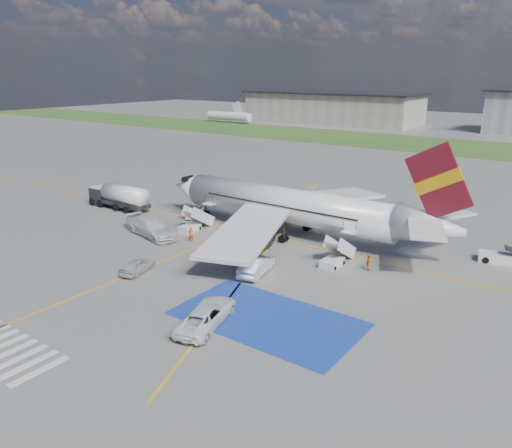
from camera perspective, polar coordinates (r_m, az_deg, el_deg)
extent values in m
plane|color=#60605E|center=(46.81, -6.03, -5.46)|extent=(400.00, 400.00, 0.00)
cube|color=#2D4C1E|center=(131.44, 23.00, 8.03)|extent=(400.00, 30.00, 0.01)
cube|color=gold|center=(55.68, 2.21, -1.61)|extent=(120.00, 0.20, 0.01)
cube|color=gold|center=(44.38, -19.69, -7.74)|extent=(0.20, 60.00, 0.01)
cube|color=gold|center=(55.68, 2.21, -1.61)|extent=(20.71, 56.45, 0.01)
cube|color=navy|center=(38.32, 1.30, -10.75)|extent=(14.00, 8.00, 0.01)
cube|color=silver|center=(37.93, -26.41, -13.04)|extent=(0.60, 4.00, 0.01)
cube|color=silver|center=(36.97, -25.50, -13.71)|extent=(0.60, 4.00, 0.01)
cube|color=silver|center=(36.03, -24.53, -14.42)|extent=(0.60, 4.00, 0.01)
cube|color=silver|center=(35.11, -23.51, -15.16)|extent=(0.60, 4.00, 0.01)
cube|color=gray|center=(182.93, 8.67, 12.98)|extent=(60.00, 22.00, 10.00)
cylinder|color=silver|center=(56.30, 3.38, 2.19)|extent=(26.00, 3.90, 3.90)
cone|color=silver|center=(65.34, -7.78, 4.18)|extent=(4.00, 3.90, 3.90)
cube|color=black|center=(64.71, -7.43, 5.02)|extent=(1.67, 1.90, 0.82)
cone|color=silver|center=(49.76, 19.29, -0.32)|extent=(6.50, 3.90, 3.90)
cube|color=silver|center=(49.22, -1.00, -0.73)|extent=(9.86, 15.95, 1.40)
cube|color=silver|center=(63.11, 8.32, 3.13)|extent=(9.86, 15.95, 1.40)
cylinder|color=#38383A|center=(52.43, 0.04, -1.20)|extent=(3.40, 2.10, 2.10)
cylinder|color=#38383A|center=(61.46, 6.17, 1.48)|extent=(3.40, 2.10, 2.10)
cube|color=#5D101A|center=(48.60, 20.13, 4.57)|extent=(6.62, 0.30, 7.45)
cube|color=#D1920B|center=(48.60, 20.13, 4.57)|extent=(4.36, 0.40, 3.08)
cube|color=silver|center=(46.45, 18.90, -0.60)|extent=(4.73, 5.95, 0.49)
cube|color=silver|center=(52.39, 21.03, 1.15)|extent=(4.73, 5.95, 0.49)
cube|color=black|center=(54.62, 2.28, 2.12)|extent=(19.50, 0.04, 0.18)
cube|color=black|center=(57.82, 4.44, 2.94)|extent=(19.50, 0.04, 0.18)
cube|color=silver|center=(59.25, -6.60, 0.92)|extent=(1.40, 3.73, 2.32)
cube|color=silver|center=(60.33, -5.42, 2.29)|extent=(1.40, 1.00, 0.12)
cylinder|color=black|center=(60.64, -5.93, 2.89)|extent=(0.06, 0.06, 1.10)
cylinder|color=black|center=(59.74, -4.93, 2.70)|extent=(0.06, 0.06, 1.10)
cube|color=silver|center=(58.46, -7.62, -0.47)|extent=(1.60, 2.40, 0.70)
cube|color=silver|center=(49.22, 9.57, -2.64)|extent=(1.40, 3.73, 2.32)
cube|color=silver|center=(50.51, 10.59, -0.92)|extent=(1.40, 1.00, 0.12)
cylinder|color=black|center=(50.63, 9.92, -0.18)|extent=(0.06, 0.06, 1.10)
cylinder|color=black|center=(50.07, 11.35, -0.46)|extent=(0.06, 0.06, 1.10)
cube|color=silver|center=(48.26, 8.64, -4.40)|extent=(1.60, 2.40, 0.70)
cube|color=black|center=(72.51, -17.21, 3.08)|extent=(2.43, 2.43, 2.42)
cylinder|color=silver|center=(68.52, -14.74, 3.26)|extent=(7.16, 2.47, 2.42)
cube|color=black|center=(68.81, -14.66, 2.29)|extent=(7.16, 2.47, 0.53)
cube|color=silver|center=(62.49, -7.07, 1.19)|extent=(2.30, 1.85, 1.40)
cube|color=black|center=(62.29, -7.10, 1.86)|extent=(2.17, 1.72, 0.12)
cube|color=silver|center=(54.19, 26.78, -3.59)|extent=(5.46, 2.94, 0.87)
imported|color=#ADAFB4|center=(47.44, -13.42, -4.66)|extent=(2.45, 4.21, 1.35)
imported|color=#B1B3B8|center=(45.77, 0.03, -4.76)|extent=(2.83, 5.35, 1.67)
imported|color=white|center=(37.29, -5.68, -9.94)|extent=(3.89, 5.82, 2.00)
imported|color=silver|center=(57.47, -12.00, -0.09)|extent=(6.74, 3.94, 2.48)
imported|color=#F75D0D|center=(54.66, -7.42, -1.21)|extent=(0.71, 0.63, 1.64)
imported|color=orange|center=(62.46, -6.65, 1.25)|extent=(0.90, 1.03, 1.80)
imported|color=orange|center=(47.72, 12.71, -4.36)|extent=(0.76, 0.97, 1.53)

